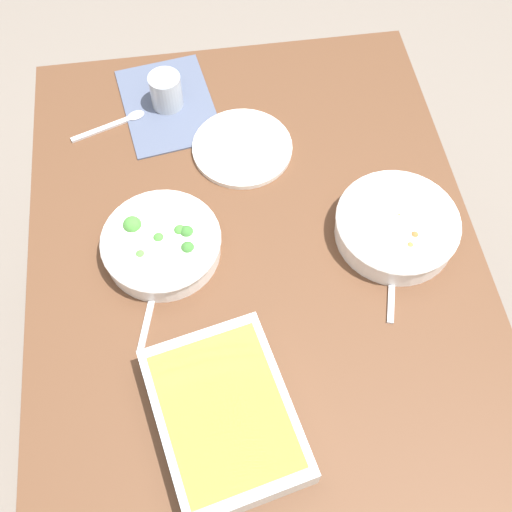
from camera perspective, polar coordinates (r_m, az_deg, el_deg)
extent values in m
plane|color=slate|center=(1.92, 0.00, -11.18)|extent=(6.00, 6.00, 0.00)
cube|color=brown|center=(1.26, 0.00, -0.46)|extent=(1.20, 0.90, 0.04)
cylinder|color=brown|center=(1.89, -14.24, 6.58)|extent=(0.06, 0.06, 0.70)
cylinder|color=brown|center=(1.93, 9.33, 9.33)|extent=(0.06, 0.06, 0.70)
cube|color=#4C5670|center=(1.50, -7.98, 13.48)|extent=(0.31, 0.24, 0.00)
cylinder|color=white|center=(1.28, 12.60, 2.58)|extent=(0.24, 0.24, 0.05)
torus|color=white|center=(1.26, 12.81, 3.15)|extent=(0.25, 0.25, 0.01)
cylinder|color=olive|center=(1.28, 12.63, 2.64)|extent=(0.20, 0.20, 0.03)
sphere|color=olive|center=(1.27, 12.81, 3.53)|extent=(0.02, 0.02, 0.02)
sphere|color=olive|center=(1.24, 13.78, 0.85)|extent=(0.02, 0.02, 0.02)
sphere|color=#C66633|center=(1.25, 14.17, 1.76)|extent=(0.02, 0.02, 0.02)
cylinder|color=white|center=(1.24, -8.54, 0.99)|extent=(0.23, 0.23, 0.05)
torus|color=white|center=(1.23, -8.66, 1.50)|extent=(0.24, 0.24, 0.01)
cylinder|color=#8CB272|center=(1.24, -8.55, 1.05)|extent=(0.19, 0.19, 0.02)
sphere|color=#478C38|center=(1.25, -11.17, 2.74)|extent=(0.04, 0.04, 0.04)
sphere|color=#478C38|center=(1.23, -6.93, 2.27)|extent=(0.02, 0.02, 0.02)
sphere|color=#569E42|center=(1.22, -10.45, 0.08)|extent=(0.02, 0.02, 0.02)
sphere|color=#478C38|center=(1.23, -8.83, 1.57)|extent=(0.02, 0.02, 0.02)
sphere|color=#3D7A33|center=(1.23, -6.31, 2.13)|extent=(0.03, 0.03, 0.03)
sphere|color=#3D7A33|center=(1.21, -6.22, 0.69)|extent=(0.03, 0.03, 0.03)
cube|color=silver|center=(1.09, -2.86, -14.27)|extent=(0.34, 0.28, 0.06)
cube|color=gold|center=(1.08, -2.89, -14.10)|extent=(0.30, 0.24, 0.04)
cylinder|color=#B2BCC6|center=(1.48, -8.17, 14.57)|extent=(0.07, 0.07, 0.08)
cylinder|color=black|center=(1.48, -8.11, 14.22)|extent=(0.06, 0.06, 0.05)
cylinder|color=white|center=(1.40, -1.26, 9.81)|extent=(0.22, 0.22, 0.01)
cube|color=silver|center=(1.23, 12.21, -3.04)|extent=(0.14, 0.05, 0.01)
ellipsoid|color=silver|center=(1.27, 12.36, 0.39)|extent=(0.05, 0.04, 0.01)
cube|color=silver|center=(1.20, -9.79, -5.57)|extent=(0.14, 0.05, 0.01)
ellipsoid|color=silver|center=(1.23, -9.00, -1.95)|extent=(0.05, 0.04, 0.01)
cube|color=silver|center=(1.48, -13.90, 11.11)|extent=(0.06, 0.14, 0.01)
ellipsoid|color=silver|center=(1.49, -10.86, 12.45)|extent=(0.04, 0.05, 0.01)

